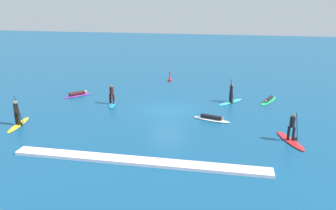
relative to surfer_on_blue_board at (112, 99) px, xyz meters
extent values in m
plane|color=navy|center=(5.15, -0.86, -0.49)|extent=(120.00, 120.00, 0.00)
ellipsoid|color=#1E8CD1|center=(0.00, 0.00, -0.44)|extent=(1.26, 2.73, 0.10)
cylinder|color=#381414|center=(-0.16, 0.04, 0.00)|extent=(0.25, 0.25, 0.78)
cylinder|color=#381414|center=(0.16, -0.04, 0.00)|extent=(0.25, 0.25, 0.78)
cylinder|color=#381414|center=(0.00, 0.00, 0.72)|extent=(0.42, 0.42, 0.64)
sphere|color=brown|center=(0.00, 0.00, 1.14)|extent=(0.25, 0.25, 0.21)
ellipsoid|color=white|center=(8.82, -2.41, -0.44)|extent=(2.96, 1.46, 0.10)
cylinder|color=black|center=(8.78, -2.39, -0.23)|extent=(1.62, 0.76, 0.32)
sphere|color=brown|center=(9.65, -2.65, -0.21)|extent=(0.27, 0.27, 0.22)
ellipsoid|color=red|center=(14.12, -5.43, -0.43)|extent=(1.81, 3.24, 0.11)
cylinder|color=black|center=(13.96, -5.41, 0.07)|extent=(0.22, 0.22, 0.90)
cylinder|color=black|center=(14.27, -5.46, 0.07)|extent=(0.22, 0.22, 0.90)
cylinder|color=black|center=(14.12, -5.43, 0.85)|extent=(0.44, 0.44, 0.66)
sphere|color=brown|center=(14.12, -5.43, 1.29)|extent=(0.29, 0.29, 0.22)
cylinder|color=black|center=(14.42, -5.47, 0.58)|extent=(0.33, 0.16, 1.91)
cube|color=black|center=(14.42, -5.47, -0.32)|extent=(0.21, 0.13, 0.32)
ellipsoid|color=#33C6CC|center=(10.22, 2.42, -0.45)|extent=(2.42, 2.79, 0.07)
cylinder|color=black|center=(10.17, 2.57, 0.03)|extent=(0.29, 0.29, 0.90)
cylinder|color=black|center=(10.27, 2.28, 0.03)|extent=(0.29, 0.29, 0.90)
cylinder|color=black|center=(10.22, 2.42, 0.76)|extent=(0.40, 0.40, 0.55)
sphere|color=brown|center=(10.22, 2.42, 1.15)|extent=(0.32, 0.32, 0.23)
cylinder|color=black|center=(10.31, 2.16, 0.65)|extent=(0.39, 0.33, 2.09)
cube|color=black|center=(10.31, 2.16, -0.35)|extent=(0.19, 0.17, 0.32)
ellipsoid|color=purple|center=(-4.11, 1.81, -0.44)|extent=(2.25, 2.44, 0.10)
cylinder|color=#381414|center=(-4.14, 1.77, -0.22)|extent=(1.26, 1.36, 0.33)
sphere|color=tan|center=(-3.55, 2.44, -0.20)|extent=(0.36, 0.36, 0.26)
ellipsoid|color=#23B266|center=(13.58, 3.40, -0.45)|extent=(2.02, 3.21, 0.07)
cylinder|color=black|center=(13.60, 3.45, -0.27)|extent=(0.89, 1.45, 0.30)
sphere|color=#A37556|center=(13.24, 2.68, -0.25)|extent=(0.30, 0.30, 0.23)
ellipsoid|color=yellow|center=(-5.03, -6.12, -0.45)|extent=(1.05, 3.29, 0.07)
cylinder|color=black|center=(-5.19, -6.06, 0.04)|extent=(0.23, 0.23, 0.91)
cylinder|color=black|center=(-4.87, -6.19, 0.04)|extent=(0.23, 0.23, 0.91)
cylinder|color=black|center=(-5.03, -6.12, 0.82)|extent=(0.40, 0.40, 0.65)
sphere|color=beige|center=(-5.03, -6.12, 1.28)|extent=(0.29, 0.29, 0.26)
cylinder|color=black|center=(-4.73, -6.23, 0.71)|extent=(0.50, 0.12, 2.21)
cube|color=black|center=(-4.73, -6.23, -0.35)|extent=(0.21, 0.09, 0.32)
sphere|color=red|center=(3.45, 9.26, -0.38)|extent=(0.43, 0.43, 0.43)
cylinder|color=red|center=(3.45, 9.26, 0.07)|extent=(0.11, 0.11, 1.11)
cube|color=white|center=(5.15, -10.10, -0.40)|extent=(14.90, 0.90, 0.18)
camera|label=1|loc=(9.99, -26.56, 8.48)|focal=35.77mm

